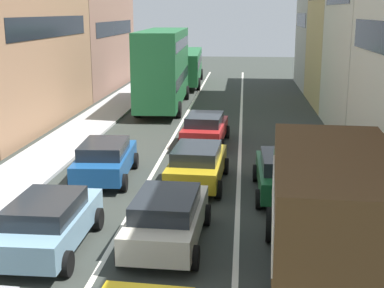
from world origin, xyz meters
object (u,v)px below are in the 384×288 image
object	(u,v)px
removalist_box_truck	(329,215)
wagon_left_lane_second	(49,222)
sedan_centre_lane_second	(167,217)
coupe_centre_lane_fourth	(205,128)
bus_far_queue_secondary	(185,65)
hatchback_centre_lane_third	(197,164)
sedan_right_lane_behind_truck	(285,173)
sedan_left_lane_third	(105,159)
bus_mid_queue_primary	(163,65)

from	to	relation	value
removalist_box_truck	wagon_left_lane_second	xyz separation A→B (m)	(-6.98, 1.89, -1.18)
sedan_centre_lane_second	coupe_centre_lane_fourth	distance (m)	11.54
sedan_centre_lane_second	bus_far_queue_secondary	world-z (taller)	bus_far_queue_secondary
sedan_centre_lane_second	hatchback_centre_lane_third	size ratio (longest dim) A/B	0.99
wagon_left_lane_second	hatchback_centre_lane_third	bearing A→B (deg)	-30.21
sedan_right_lane_behind_truck	sedan_left_lane_third	bearing A→B (deg)	78.71
wagon_left_lane_second	bus_far_queue_secondary	distance (m)	33.53
removalist_box_truck	sedan_right_lane_behind_truck	size ratio (longest dim) A/B	1.80
removalist_box_truck	sedan_right_lane_behind_truck	bearing A→B (deg)	6.40
sedan_centre_lane_second	bus_mid_queue_primary	xyz separation A→B (m)	(-3.20, 21.16, 2.03)
sedan_right_lane_behind_truck	coupe_centre_lane_fourth	bearing A→B (deg)	23.83
removalist_box_truck	hatchback_centre_lane_third	distance (m)	8.69
sedan_centre_lane_second	coupe_centre_lane_fourth	world-z (taller)	same
hatchback_centre_lane_third	coupe_centre_lane_fourth	bearing A→B (deg)	4.17
sedan_left_lane_third	sedan_right_lane_behind_truck	size ratio (longest dim) A/B	1.02
removalist_box_truck	hatchback_centre_lane_third	xyz separation A→B (m)	(-3.52, 7.86, -1.18)
wagon_left_lane_second	coupe_centre_lane_fourth	xyz separation A→B (m)	(3.30, 12.17, 0.00)
hatchback_centre_lane_third	bus_far_queue_secondary	xyz separation A→B (m)	(-3.39, 27.55, 0.96)
bus_far_queue_secondary	sedan_centre_lane_second	bearing A→B (deg)	-177.47
sedan_left_lane_third	sedan_right_lane_behind_truck	xyz separation A→B (m)	(6.64, -1.21, 0.00)
sedan_centre_lane_second	sedan_right_lane_behind_truck	size ratio (longest dim) A/B	1.01
coupe_centre_lane_fourth	bus_far_queue_secondary	world-z (taller)	bus_far_queue_secondary
removalist_box_truck	coupe_centre_lane_fourth	size ratio (longest dim) A/B	1.78
wagon_left_lane_second	sedan_right_lane_behind_truck	distance (m)	8.31
sedan_centre_lane_second	coupe_centre_lane_fourth	size ratio (longest dim) A/B	0.99
wagon_left_lane_second	coupe_centre_lane_fourth	world-z (taller)	same
sedan_right_lane_behind_truck	wagon_left_lane_second	bearing A→B (deg)	126.93
hatchback_centre_lane_third	sedan_left_lane_third	size ratio (longest dim) A/B	1.00
coupe_centre_lane_fourth	sedan_right_lane_behind_truck	world-z (taller)	same
wagon_left_lane_second	hatchback_centre_lane_third	size ratio (longest dim) A/B	0.98
sedan_left_lane_third	bus_mid_queue_primary	bearing A→B (deg)	-3.33
sedan_centre_lane_second	sedan_left_lane_third	size ratio (longest dim) A/B	0.99
sedan_right_lane_behind_truck	bus_far_queue_secondary	bearing A→B (deg)	11.94
bus_mid_queue_primary	coupe_centre_lane_fourth	bearing A→B (deg)	-162.49
wagon_left_lane_second	bus_mid_queue_primary	xyz separation A→B (m)	(-0.10, 21.80, 2.03)
hatchback_centre_lane_third	bus_far_queue_secondary	distance (m)	27.78
removalist_box_truck	sedan_right_lane_behind_truck	distance (m)	7.11
coupe_centre_lane_fourth	bus_mid_queue_primary	xyz separation A→B (m)	(-3.41, 9.63, 2.03)
sedan_left_lane_third	bus_mid_queue_primary	xyz separation A→B (m)	(-0.03, 15.48, 2.03)
sedan_right_lane_behind_truck	bus_mid_queue_primary	distance (m)	18.09
wagon_left_lane_second	bus_mid_queue_primary	bearing A→B (deg)	0.15
wagon_left_lane_second	sedan_right_lane_behind_truck	size ratio (longest dim) A/B	0.99
hatchback_centre_lane_third	bus_far_queue_secondary	bearing A→B (deg)	9.76
wagon_left_lane_second	sedan_right_lane_behind_truck	xyz separation A→B (m)	(6.56, 5.10, 0.00)
removalist_box_truck	bus_far_queue_secondary	distance (m)	36.08
sedan_centre_lane_second	hatchback_centre_lane_third	bearing A→B (deg)	-1.95
removalist_box_truck	coupe_centre_lane_fourth	world-z (taller)	removalist_box_truck
bus_far_queue_secondary	wagon_left_lane_second	bearing A→B (deg)	177.15
wagon_left_lane_second	coupe_centre_lane_fourth	bearing A→B (deg)	-15.31
sedan_centre_lane_second	bus_mid_queue_primary	distance (m)	21.50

